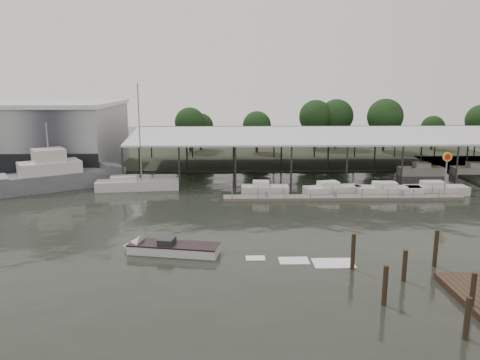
{
  "coord_description": "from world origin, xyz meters",
  "views": [
    {
      "loc": [
        1.55,
        -42.88,
        13.65
      ],
      "look_at": [
        2.91,
        9.47,
        2.5
      ],
      "focal_mm": 35.0,
      "sensor_mm": 36.0,
      "label": 1
    }
  ],
  "objects_px": {
    "shell_fuel_sign": "(447,166)",
    "grey_trawler": "(59,176)",
    "speedboat_underway": "(166,248)",
    "white_sailboat": "(136,185)"
  },
  "relations": [
    {
      "from": "grey_trawler",
      "to": "white_sailboat",
      "type": "relative_size",
      "value": 1.2
    },
    {
      "from": "speedboat_underway",
      "to": "grey_trawler",
      "type": "bearing_deg",
      "value": -43.57
    },
    {
      "from": "grey_trawler",
      "to": "white_sailboat",
      "type": "bearing_deg",
      "value": -37.8
    },
    {
      "from": "shell_fuel_sign",
      "to": "grey_trawler",
      "type": "bearing_deg",
      "value": 171.66
    },
    {
      "from": "shell_fuel_sign",
      "to": "grey_trawler",
      "type": "height_order",
      "value": "grey_trawler"
    },
    {
      "from": "shell_fuel_sign",
      "to": "white_sailboat",
      "type": "height_order",
      "value": "white_sailboat"
    },
    {
      "from": "grey_trawler",
      "to": "speedboat_underway",
      "type": "distance_m",
      "value": 29.25
    },
    {
      "from": "shell_fuel_sign",
      "to": "speedboat_underway",
      "type": "bearing_deg",
      "value": -150.95
    },
    {
      "from": "shell_fuel_sign",
      "to": "speedboat_underway",
      "type": "xyz_separation_m",
      "value": [
        -30.5,
        -16.94,
        -3.53
      ]
    },
    {
      "from": "speedboat_underway",
      "to": "shell_fuel_sign",
      "type": "bearing_deg",
      "value": -139.73
    }
  ]
}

